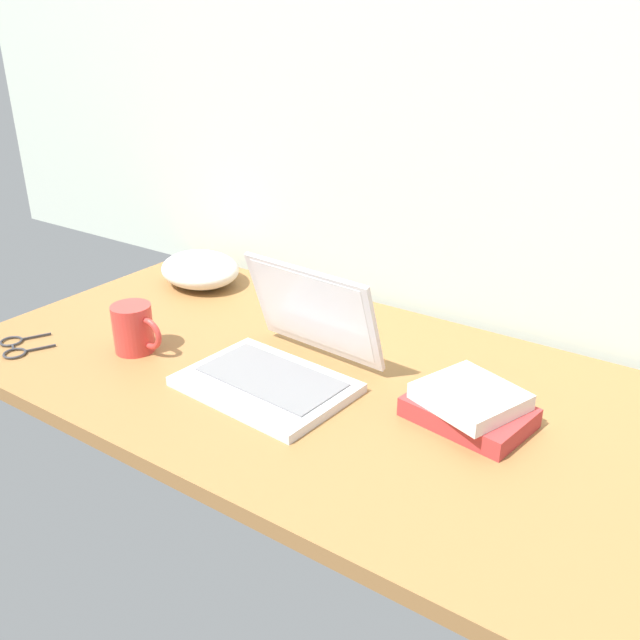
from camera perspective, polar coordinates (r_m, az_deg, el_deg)
desk at (r=1.30m, az=2.05°, el=-6.01°), size 1.60×0.76×0.03m
laptop at (r=1.29m, az=-3.17°, el=-3.24°), size 0.33×0.31×0.21m
coffee_mug at (r=1.44m, az=-15.42°, el=-0.66°), size 0.12×0.08×0.10m
eyeglasses at (r=1.56m, az=-24.35°, el=-2.07°), size 0.13×0.13×0.01m
book_stack at (r=1.19m, az=12.48°, el=-7.11°), size 0.22×0.19×0.06m
cushion at (r=1.78m, az=-10.08°, el=4.24°), size 0.27×0.25×0.08m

